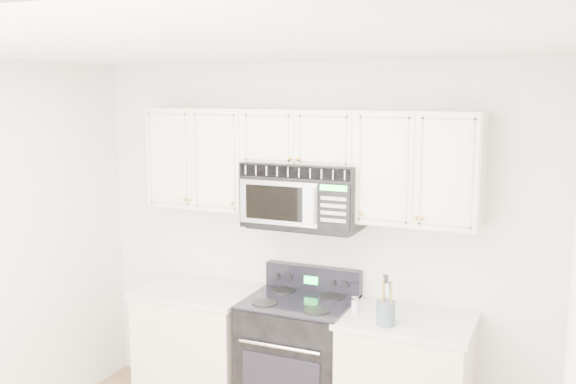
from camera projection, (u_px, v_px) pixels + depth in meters
The scene contains 8 objects.
room at pixel (183, 315), 3.17m from camera, with size 3.51×3.51×2.61m.
base_cabinet_left at pixel (200, 350), 4.92m from camera, with size 0.86×0.65×0.92m.
range at pixel (299, 361), 4.59m from camera, with size 0.74×0.67×1.11m.
upper_cabinets at pixel (304, 157), 4.51m from camera, with size 2.44×0.37×0.75m.
microwave at pixel (305, 194), 4.50m from camera, with size 0.82×0.46×0.45m.
utensil_crock at pixel (386, 312), 4.07m from camera, with size 0.12×0.12×0.33m.
shaker_salt at pixel (355, 305), 4.30m from camera, with size 0.05×0.05×0.11m.
shaker_pepper at pixel (387, 306), 4.29m from camera, with size 0.04×0.04×0.11m.
Camera 1 is at (1.69, -2.58, 2.40)m, focal length 40.00 mm.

